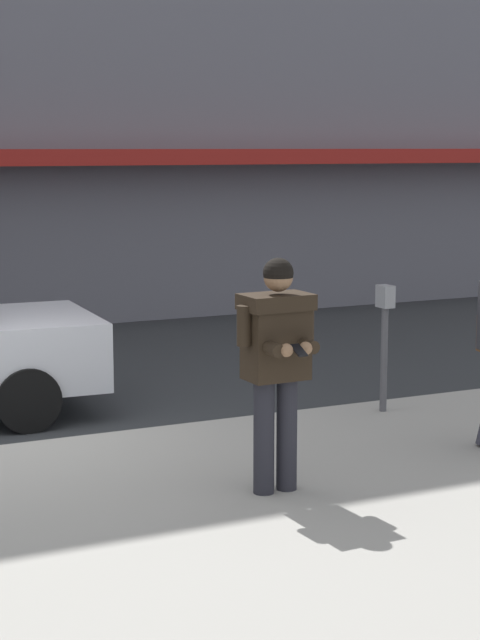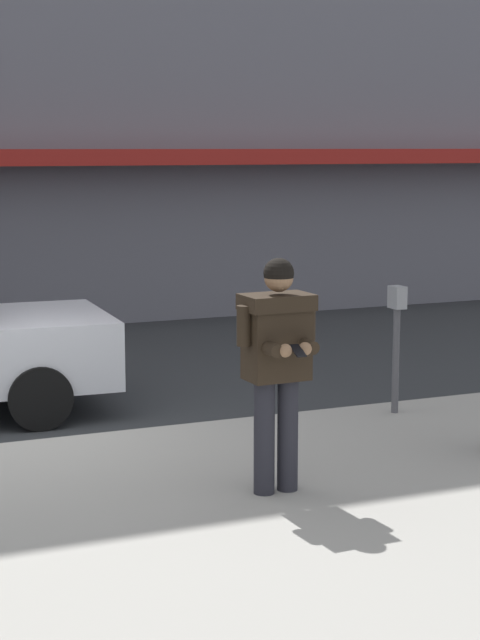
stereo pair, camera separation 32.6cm
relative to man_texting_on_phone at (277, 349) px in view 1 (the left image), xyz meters
name	(u,v)px [view 1 (the left image)]	position (x,y,z in m)	size (l,w,h in m)	color
sidewalk	(223,532)	(-0.66, -0.46, -1.18)	(32.00, 5.30, 0.14)	#99968E
curb_paint_line	(97,440)	(-0.66, 2.44, -1.25)	(28.00, 0.12, 0.01)	silver
man_texting_on_phone	(277,349)	(0.00, 0.00, 0.00)	(0.65, 0.59, 1.81)	#23232B
parking_meter	(385,329)	(2.12, 1.79, -0.28)	(0.12, 0.18, 1.27)	#4C4C51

